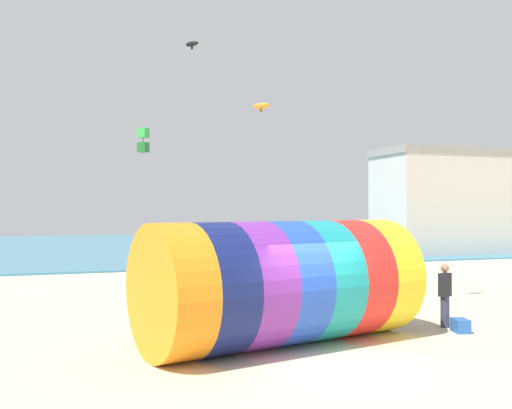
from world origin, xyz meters
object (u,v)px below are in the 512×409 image
object	(u,v)px
kite_orange_parafoil	(261,106)
kite_black_parafoil	(192,44)
cooler_box	(460,326)
giant_inflatable_tube	(283,282)
kite_handler	(445,295)
kite_green_box	(143,140)

from	to	relation	value
kite_orange_parafoil	kite_black_parafoil	distance (m)	9.80
cooler_box	giant_inflatable_tube	bearing A→B (deg)	176.87
kite_handler	kite_black_parafoil	bearing A→B (deg)	105.65
kite_orange_parafoil	kite_handler	bearing A→B (deg)	-60.12
cooler_box	kite_black_parafoil	bearing A→B (deg)	104.91
giant_inflatable_tube	kite_black_parafoil	distance (m)	18.01
kite_handler	kite_black_parafoil	world-z (taller)	kite_black_parafoil
giant_inflatable_tube	kite_green_box	bearing A→B (deg)	98.41
kite_handler	kite_orange_parafoil	size ratio (longest dim) A/B	2.67
giant_inflatable_tube	cooler_box	size ratio (longest dim) A/B	14.04
kite_black_parafoil	giant_inflatable_tube	bearing A→B (deg)	-93.39
kite_handler	kite_orange_parafoil	world-z (taller)	kite_orange_parafoil
kite_green_box	giant_inflatable_tube	bearing A→B (deg)	-81.59
kite_orange_parafoil	kite_green_box	world-z (taller)	kite_orange_parafoil
giant_inflatable_tube	kite_handler	size ratio (longest dim) A/B	4.18
kite_orange_parafoil	kite_green_box	distance (m)	7.00
giant_inflatable_tube	kite_orange_parafoil	distance (m)	8.48
giant_inflatable_tube	kite_black_parafoil	size ratio (longest dim) A/B	8.69
kite_black_parafoil	cooler_box	world-z (taller)	kite_black_parafoil
kite_handler	kite_orange_parafoil	distance (m)	9.09
kite_orange_parafoil	kite_green_box	xyz separation A→B (m)	(-3.41, 6.07, -0.67)
kite_handler	cooler_box	world-z (taller)	kite_handler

